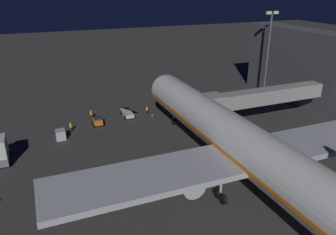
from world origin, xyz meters
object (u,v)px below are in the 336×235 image
jet_bridge (257,97)px  baggage_container_near_belt (61,135)px  airliner_at_gate (258,156)px  apron_floodlight_mast (268,49)px  cargo_truck_aft (0,150)px  traffic_cone_nose_port (173,112)px  belt_loader (127,112)px  ground_crew_marshaller_fwd (71,127)px  pushback_tug (98,121)px  ground_crew_near_nose_gear (147,110)px  traffic_cone_nose_starboard (152,115)px  ground_crew_by_belt_loader (91,114)px

jet_bridge → baggage_container_near_belt: jet_bridge is taller
airliner_at_gate → apron_floodlight_mast: airliner_at_gate is taller
airliner_at_gate → jet_bridge: size_ratio=2.59×
cargo_truck_aft → apron_floodlight_mast: bearing=-169.0°
traffic_cone_nose_port → baggage_container_near_belt: bearing=10.3°
belt_loader → ground_crew_marshaller_fwd: bearing=16.0°
baggage_container_near_belt → airliner_at_gate: bearing=127.6°
airliner_at_gate → traffic_cone_nose_port: 30.45m
pushback_tug → ground_crew_near_nose_gear: 10.40m
baggage_container_near_belt → traffic_cone_nose_starboard: (-17.71, -4.01, -0.53)m
ground_crew_by_belt_loader → traffic_cone_nose_port: 16.03m
cargo_truck_aft → belt_loader: bearing=-154.1°
airliner_at_gate → belt_loader: airliner_at_gate is taller
baggage_container_near_belt → traffic_cone_nose_port: 22.48m
baggage_container_near_belt → ground_crew_marshaller_fwd: bearing=-128.5°
apron_floodlight_mast → belt_loader: size_ratio=2.60×
apron_floodlight_mast → ground_crew_near_nose_gear: (28.32, 0.23, -9.97)m
apron_floodlight_mast → jet_bridge: bearing=47.6°
ground_crew_by_belt_loader → jet_bridge: bearing=150.2°
pushback_tug → traffic_cone_nose_port: 15.26m
belt_loader → ground_crew_marshaller_fwd: belt_loader is taller
airliner_at_gate → baggage_container_near_belt: 33.02m
apron_floodlight_mast → traffic_cone_nose_port: 25.65m
jet_bridge → ground_crew_near_nose_gear: jet_bridge is taller
pushback_tug → ground_crew_by_belt_loader: (0.52, -3.38, 0.26)m
jet_bridge → belt_loader: bearing=-35.5°
traffic_cone_nose_port → traffic_cone_nose_starboard: 4.40m
cargo_truck_aft → traffic_cone_nose_starboard: size_ratio=9.10×
belt_loader → pushback_tug: bearing=19.8°
baggage_container_near_belt → traffic_cone_nose_starboard: baggage_container_near_belt is taller
jet_bridge → ground_crew_marshaller_fwd: size_ratio=14.30×
apron_floodlight_mast → baggage_container_near_belt: bearing=7.0°
airliner_at_gate → apron_floodlight_mast: size_ratio=3.32×
traffic_cone_nose_port → ground_crew_by_belt_loader: bearing=-10.1°
baggage_container_near_belt → pushback_tug: bearing=-153.4°
belt_loader → traffic_cone_nose_port: belt_loader is taller
traffic_cone_nose_port → airliner_at_gate: bearing=85.8°
jet_bridge → ground_crew_marshaller_fwd: 32.98m
baggage_container_near_belt → apron_floodlight_mast: bearing=-173.0°
ground_crew_near_nose_gear → traffic_cone_nose_port: bearing=165.4°
airliner_at_gate → traffic_cone_nose_port: (-2.20, -29.90, -5.33)m
apron_floodlight_mast → traffic_cone_nose_starboard: 29.70m
ground_crew_near_nose_gear → jet_bridge: bearing=139.0°
ground_crew_marshaller_fwd → traffic_cone_nose_starboard: bearing=-174.5°
cargo_truck_aft → traffic_cone_nose_starboard: 27.99m
ground_crew_marshaller_fwd → jet_bridge: bearing=160.7°
airliner_at_gate → traffic_cone_nose_starboard: 30.45m
cargo_truck_aft → ground_crew_marshaller_fwd: 13.10m
jet_bridge → traffic_cone_nose_starboard: size_ratio=44.01×
belt_loader → traffic_cone_nose_port: (-8.99, 1.69, -0.57)m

